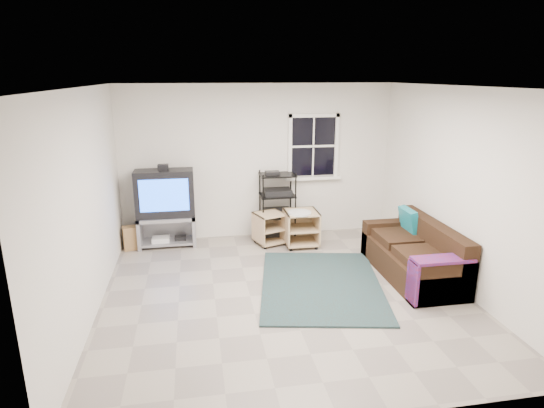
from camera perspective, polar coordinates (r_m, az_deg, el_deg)
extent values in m
plane|color=gray|center=(6.00, 1.57, -11.15)|extent=(4.60, 4.60, 0.00)
plane|color=white|center=(5.34, 1.79, 14.50)|extent=(4.60, 4.60, 0.00)
plane|color=silver|center=(7.74, -1.74, 5.28)|extent=(4.60, 0.00, 4.60)
plane|color=silver|center=(3.44, 9.42, -8.98)|extent=(4.60, 0.00, 4.60)
plane|color=silver|center=(5.56, -22.23, -0.21)|extent=(0.00, 4.60, 4.60)
plane|color=silver|center=(6.39, 22.33, 1.77)|extent=(0.00, 4.60, 4.60)
cube|color=black|center=(7.88, 5.18, 7.25)|extent=(0.80, 0.01, 1.02)
cube|color=silver|center=(7.80, 5.31, 11.01)|extent=(0.88, 0.06, 0.06)
cube|color=silver|center=(7.95, 5.14, 3.29)|extent=(0.98, 0.14, 0.05)
cube|color=silver|center=(7.76, 2.26, 7.17)|extent=(0.06, 0.06, 1.10)
cube|color=silver|center=(7.97, 8.08, 7.26)|extent=(0.06, 0.06, 1.10)
cube|color=silver|center=(7.86, 5.20, 7.23)|extent=(0.78, 0.04, 0.04)
cube|color=gray|center=(7.63, -13.11, -1.64)|extent=(0.93, 0.46, 0.06)
cube|color=gray|center=(7.74, -16.22, -3.39)|extent=(0.06, 0.46, 0.51)
cube|color=gray|center=(7.68, -9.75, -3.10)|extent=(0.06, 0.46, 0.51)
cube|color=gray|center=(7.76, -12.91, -4.58)|extent=(0.82, 0.43, 0.04)
cube|color=gray|center=(7.90, -12.93, -2.75)|extent=(0.93, 0.04, 0.51)
cube|color=silver|center=(7.72, -13.78, -4.32)|extent=(0.28, 0.22, 0.07)
cube|color=black|center=(7.74, -11.42, -4.19)|extent=(0.19, 0.17, 0.06)
cube|color=black|center=(7.52, -13.30, 1.33)|extent=(0.93, 0.39, 0.76)
cube|color=#1E5CFF|center=(7.32, -13.39, 1.05)|extent=(0.76, 0.01, 0.52)
cube|color=black|center=(7.43, -13.51, 4.51)|extent=(0.17, 0.12, 0.09)
cylinder|color=black|center=(7.51, -1.11, -0.68)|extent=(0.02, 0.02, 1.17)
cylinder|color=black|center=(7.60, 2.96, -0.48)|extent=(0.02, 0.02, 1.17)
cylinder|color=black|center=(7.87, -1.54, 0.12)|extent=(0.02, 0.02, 1.17)
cylinder|color=black|center=(7.97, 2.35, 0.30)|extent=(0.02, 0.02, 1.17)
cube|color=black|center=(7.90, 0.66, -3.89)|extent=(0.59, 0.43, 0.02)
cube|color=black|center=(7.88, 0.66, -3.49)|extent=(0.46, 0.34, 0.10)
cube|color=black|center=(7.78, 0.67, -1.43)|extent=(0.59, 0.43, 0.02)
cube|color=black|center=(7.77, 0.67, -1.02)|extent=(0.46, 0.34, 0.10)
cube|color=black|center=(7.69, 0.68, 1.10)|extent=(0.59, 0.43, 0.02)
cube|color=black|center=(7.67, 0.68, 1.52)|extent=(0.46, 0.34, 0.10)
cube|color=black|center=(7.60, 0.68, 3.68)|extent=(0.59, 0.43, 0.02)
cube|color=tan|center=(7.48, -0.31, -1.25)|extent=(0.57, 0.57, 0.02)
cube|color=tan|center=(7.63, -0.30, -4.59)|extent=(0.57, 0.57, 0.02)
cube|color=tan|center=(7.46, -1.75, -3.20)|extent=(0.17, 0.43, 0.49)
cube|color=tan|center=(7.65, 1.11, -2.68)|extent=(0.17, 0.43, 0.49)
cube|color=tan|center=(7.73, -1.07, -2.48)|extent=(0.39, 0.15, 0.49)
cube|color=tan|center=(7.56, -0.30, -3.08)|extent=(0.53, 0.54, 0.02)
cylinder|color=black|center=(7.42, -0.85, -5.49)|extent=(0.04, 0.04, 0.04)
cylinder|color=black|center=(7.87, 0.22, -4.19)|extent=(0.04, 0.04, 0.04)
cube|color=tan|center=(7.40, 3.71, -1.03)|extent=(0.54, 0.54, 0.02)
cube|color=tan|center=(7.57, 3.65, -4.71)|extent=(0.54, 0.54, 0.02)
cube|color=tan|center=(7.43, 1.77, -2.99)|extent=(0.03, 0.53, 0.53)
cube|color=tan|center=(7.54, 5.56, -2.78)|extent=(0.03, 0.53, 0.53)
cube|color=tan|center=(7.72, 3.26, -2.29)|extent=(0.48, 0.03, 0.53)
cube|color=tan|center=(7.49, 3.68, -3.04)|extent=(0.49, 0.51, 0.02)
cylinder|color=black|center=(7.35, 2.39, -5.67)|extent=(0.06, 0.06, 0.06)
cylinder|color=black|center=(7.82, 4.81, -4.35)|extent=(0.06, 0.06, 0.06)
cylinder|color=silver|center=(7.28, 3.49, -1.10)|extent=(0.38, 0.38, 0.03)
cube|color=black|center=(6.71, 17.10, -7.08)|extent=(0.81, 1.80, 0.38)
cube|color=black|center=(6.72, 19.63, -3.82)|extent=(0.22, 1.80, 0.39)
cube|color=black|center=(7.34, 14.42, -4.12)|extent=(0.81, 0.22, 0.56)
cube|color=black|center=(6.05, 20.53, -9.10)|extent=(0.81, 0.22, 0.56)
cube|color=black|center=(6.30, 18.15, -6.30)|extent=(0.54, 0.65, 0.12)
cube|color=black|center=(6.89, 15.41, -4.13)|extent=(0.54, 0.65, 0.12)
cube|color=teal|center=(7.04, 16.80, -2.00)|extent=(0.18, 0.43, 0.37)
cube|color=navy|center=(5.93, 20.66, -6.51)|extent=(0.74, 0.27, 0.04)
cube|color=navy|center=(5.86, 17.24, -9.40)|extent=(0.04, 0.27, 0.52)
cube|color=black|center=(6.25, 6.17, -9.97)|extent=(1.96, 2.43, 0.03)
cube|color=olive|center=(7.70, -17.17, -4.07)|extent=(0.30, 0.23, 0.39)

